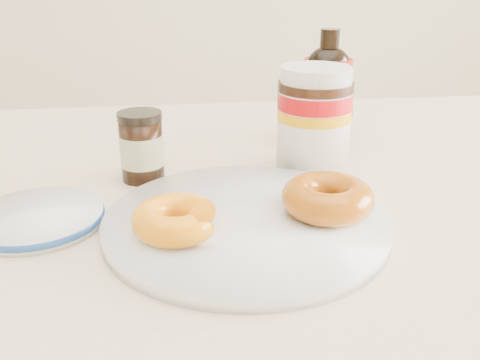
{
  "coord_description": "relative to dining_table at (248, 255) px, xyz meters",
  "views": [
    {
      "loc": [
        -0.08,
        -0.48,
        1.01
      ],
      "look_at": [
        -0.01,
        0.06,
        0.79
      ],
      "focal_mm": 40.0,
      "sensor_mm": 36.0,
      "label": 1
    }
  ],
  "objects": [
    {
      "name": "dining_table",
      "position": [
        0.0,
        0.0,
        0.0
      ],
      "size": [
        1.4,
        0.9,
        0.75
      ],
      "color": "beige",
      "rests_on": "ground"
    },
    {
      "name": "nutella_jar",
      "position": [
        0.1,
        0.08,
        0.16
      ],
      "size": [
        0.1,
        0.1,
        0.14
      ],
      "rotation": [
        0.0,
        0.0,
        0.1
      ],
      "color": "white",
      "rests_on": "dining_table"
    },
    {
      "name": "blue_rim_saucer",
      "position": [
        -0.23,
        -0.05,
        0.09
      ],
      "size": [
        0.14,
        0.14,
        0.01
      ],
      "color": "white",
      "rests_on": "dining_table"
    },
    {
      "name": "donut_bitten",
      "position": [
        -0.09,
        -0.12,
        0.11
      ],
      "size": [
        0.11,
        0.11,
        0.03
      ],
      "primitive_type": "torus",
      "rotation": [
        0.0,
        0.0,
        0.42
      ],
      "color": "orange",
      "rests_on": "plate"
    },
    {
      "name": "plate",
      "position": [
        -0.01,
        -0.09,
        0.09
      ],
      "size": [
        0.3,
        0.3,
        0.01
      ],
      "color": "white",
      "rests_on": "dining_table"
    },
    {
      "name": "syrup_bottle",
      "position": [
        0.15,
        0.21,
        0.17
      ],
      "size": [
        0.11,
        0.1,
        0.17
      ],
      "primitive_type": null,
      "rotation": [
        0.0,
        0.0,
        0.43
      ],
      "color": "black",
      "rests_on": "dining_table"
    },
    {
      "name": "dark_jar",
      "position": [
        -0.13,
        0.07,
        0.13
      ],
      "size": [
        0.06,
        0.06,
        0.09
      ],
      "rotation": [
        0.0,
        0.0,
        -0.09
      ],
      "color": "black",
      "rests_on": "dining_table"
    },
    {
      "name": "donut_whole",
      "position": [
        0.07,
        -0.09,
        0.12
      ],
      "size": [
        0.1,
        0.1,
        0.03
      ],
      "primitive_type": "torus",
      "rotation": [
        0.0,
        0.0,
        0.04
      ],
      "color": "#9C550A",
      "rests_on": "plate"
    }
  ]
}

